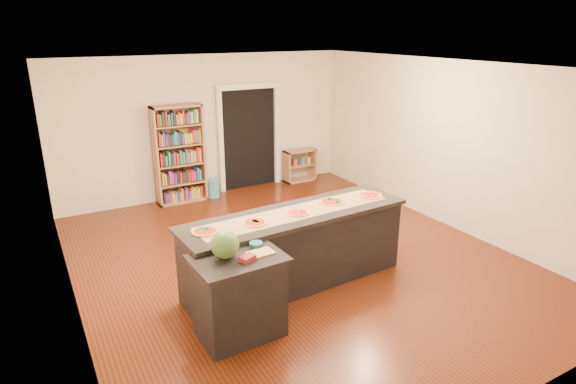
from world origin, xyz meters
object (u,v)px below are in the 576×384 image
waste_bin (213,188)px  side_counter (239,296)px  low_shelf (300,165)px  watermelon (225,245)px  kitchen_island (296,248)px  bookshelf (179,155)px

waste_bin → side_counter: bearing=-107.4°
side_counter → low_shelf: size_ratio=1.35×
side_counter → watermelon: size_ratio=3.20×
side_counter → watermelon: (-0.12, 0.05, 0.63)m
waste_bin → watermelon: size_ratio=1.25×
side_counter → waste_bin: size_ratio=2.56×
kitchen_island → low_shelf: kitchen_island is taller
side_counter → bookshelf: 4.67m
bookshelf → side_counter: bearing=-99.8°
bookshelf → low_shelf: bearing=0.3°
kitchen_island → bookshelf: size_ratio=1.63×
waste_bin → low_shelf: bearing=2.6°
side_counter → bookshelf: bookshelf is taller
waste_bin → watermelon: bearing=-109.0°
kitchen_island → bookshelf: (-0.33, 3.90, 0.44)m
bookshelf → watermelon: bearing=-101.4°
side_counter → waste_bin: bearing=70.3°
bookshelf → waste_bin: 0.99m
watermelon → kitchen_island: bearing=26.9°
low_shelf → waste_bin: 2.11m
side_counter → low_shelf: bearing=50.3°
kitchen_island → side_counter: 1.31m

